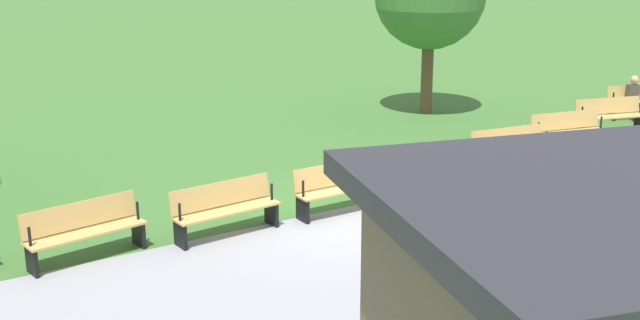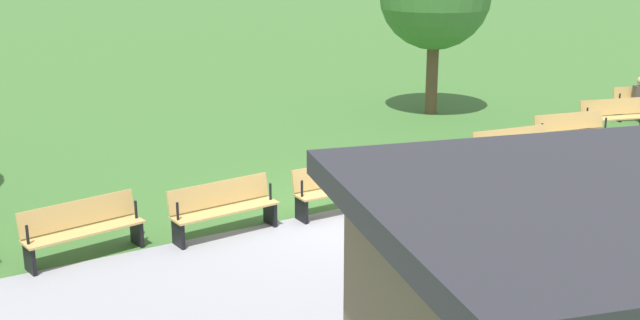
{
  "view_description": "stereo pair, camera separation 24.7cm",
  "coord_description": "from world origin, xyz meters",
  "px_view_note": "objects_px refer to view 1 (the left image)",
  "views": [
    {
      "loc": [
        7.58,
        11.17,
        4.85
      ],
      "look_at": [
        -0.0,
        -0.81,
        0.8
      ],
      "focal_mm": 44.07,
      "sensor_mm": 36.0,
      "label": 1
    },
    {
      "loc": [
        7.37,
        11.3,
        4.85
      ],
      "look_at": [
        -0.0,
        -0.81,
        0.8
      ],
      "focal_mm": 44.07,
      "sensor_mm": 36.0,
      "label": 2
    }
  ],
  "objects_px": {
    "bench_0": "(640,101)",
    "bench_7": "(84,230)",
    "bench_4": "(436,166)",
    "bench_6": "(225,208)",
    "person_seated": "(634,97)",
    "bench_5": "(342,187)",
    "bench_2": "(567,130)",
    "bench_3": "(510,148)",
    "bench_1": "(610,115)"
  },
  "relations": [
    {
      "from": "bench_5",
      "to": "bench_6",
      "type": "relative_size",
      "value": 0.98
    },
    {
      "from": "bench_3",
      "to": "bench_2",
      "type": "bearing_deg",
      "value": -161.71
    },
    {
      "from": "bench_0",
      "to": "bench_7",
      "type": "distance_m",
      "value": 15.93
    },
    {
      "from": "bench_5",
      "to": "person_seated",
      "type": "bearing_deg",
      "value": -169.78
    },
    {
      "from": "bench_4",
      "to": "bench_6",
      "type": "height_order",
      "value": "same"
    },
    {
      "from": "bench_6",
      "to": "person_seated",
      "type": "height_order",
      "value": "person_seated"
    },
    {
      "from": "bench_0",
      "to": "bench_5",
      "type": "bearing_deg",
      "value": 30.5
    },
    {
      "from": "bench_0",
      "to": "bench_5",
      "type": "xyz_separation_m",
      "value": [
        11.26,
        2.01,
        0.0
      ]
    },
    {
      "from": "bench_1",
      "to": "bench_5",
      "type": "bearing_deg",
      "value": 24.4
    },
    {
      "from": "bench_1",
      "to": "bench_3",
      "type": "bearing_deg",
      "value": 28.46
    },
    {
      "from": "bench_2",
      "to": "person_seated",
      "type": "xyz_separation_m",
      "value": [
        -4.1,
        -1.24,
        0.16
      ]
    },
    {
      "from": "bench_4",
      "to": "bench_5",
      "type": "relative_size",
      "value": 1.02
    },
    {
      "from": "bench_1",
      "to": "bench_3",
      "type": "relative_size",
      "value": 1.0
    },
    {
      "from": "bench_2",
      "to": "bench_6",
      "type": "height_order",
      "value": "same"
    },
    {
      "from": "bench_7",
      "to": "person_seated",
      "type": "height_order",
      "value": "person_seated"
    },
    {
      "from": "bench_2",
      "to": "bench_7",
      "type": "height_order",
      "value": "same"
    },
    {
      "from": "bench_0",
      "to": "bench_4",
      "type": "bearing_deg",
      "value": 32.53
    },
    {
      "from": "bench_6",
      "to": "bench_2",
      "type": "bearing_deg",
      "value": 179.98
    },
    {
      "from": "bench_3",
      "to": "person_seated",
      "type": "relative_size",
      "value": 1.6
    },
    {
      "from": "bench_7",
      "to": "person_seated",
      "type": "relative_size",
      "value": 1.6
    },
    {
      "from": "bench_0",
      "to": "bench_7",
      "type": "height_order",
      "value": "same"
    },
    {
      "from": "bench_1",
      "to": "bench_6",
      "type": "height_order",
      "value": "same"
    },
    {
      "from": "bench_0",
      "to": "bench_4",
      "type": "xyz_separation_m",
      "value": [
        8.96,
        1.93,
        0.0
      ]
    },
    {
      "from": "bench_0",
      "to": "bench_3",
      "type": "distance_m",
      "value": 6.88
    },
    {
      "from": "bench_3",
      "to": "bench_7",
      "type": "distance_m",
      "value": 9.17
    },
    {
      "from": "bench_1",
      "to": "bench_3",
      "type": "height_order",
      "value": "same"
    },
    {
      "from": "bench_5",
      "to": "bench_6",
      "type": "distance_m",
      "value": 2.3
    },
    {
      "from": "bench_2",
      "to": "bench_4",
      "type": "distance_m",
      "value": 4.6
    },
    {
      "from": "bench_3",
      "to": "bench_4",
      "type": "distance_m",
      "value": 2.3
    },
    {
      "from": "bench_2",
      "to": "bench_3",
      "type": "distance_m",
      "value": 2.3
    },
    {
      "from": "bench_0",
      "to": "bench_2",
      "type": "distance_m",
      "value": 4.59
    },
    {
      "from": "bench_0",
      "to": "bench_7",
      "type": "relative_size",
      "value": 1.0
    },
    {
      "from": "person_seated",
      "to": "bench_4",
      "type": "bearing_deg",
      "value": 32.71
    },
    {
      "from": "bench_4",
      "to": "bench_7",
      "type": "bearing_deg",
      "value": 2.05
    },
    {
      "from": "bench_0",
      "to": "bench_1",
      "type": "height_order",
      "value": "same"
    },
    {
      "from": "bench_5",
      "to": "person_seated",
      "type": "xyz_separation_m",
      "value": [
        -10.95,
        -1.97,
        0.16
      ]
    },
    {
      "from": "bench_7",
      "to": "person_seated",
      "type": "distance_m",
      "value": 15.62
    },
    {
      "from": "person_seated",
      "to": "bench_0",
      "type": "bearing_deg",
      "value": -152.42
    },
    {
      "from": "bench_1",
      "to": "bench_7",
      "type": "xyz_separation_m",
      "value": [
        13.66,
        0.97,
        0.0
      ]
    },
    {
      "from": "bench_2",
      "to": "person_seated",
      "type": "relative_size",
      "value": 1.6
    },
    {
      "from": "bench_3",
      "to": "bench_7",
      "type": "height_order",
      "value": "same"
    },
    {
      "from": "bench_2",
      "to": "bench_4",
      "type": "relative_size",
      "value": 1.02
    },
    {
      "from": "bench_1",
      "to": "bench_6",
      "type": "xyz_separation_m",
      "value": [
        11.37,
        1.21,
        0.0
      ]
    },
    {
      "from": "bench_5",
      "to": "bench_4",
      "type": "bearing_deg",
      "value": -177.97
    },
    {
      "from": "bench_3",
      "to": "bench_5",
      "type": "xyz_separation_m",
      "value": [
        4.58,
        0.33,
        0.0
      ]
    },
    {
      "from": "bench_5",
      "to": "bench_7",
      "type": "bearing_deg",
      "value": -4.06
    },
    {
      "from": "bench_0",
      "to": "bench_2",
      "type": "relative_size",
      "value": 0.99
    },
    {
      "from": "bench_0",
      "to": "bench_3",
      "type": "xyz_separation_m",
      "value": [
        6.67,
        1.69,
        0.0
      ]
    },
    {
      "from": "bench_3",
      "to": "bench_4",
      "type": "height_order",
      "value": "same"
    },
    {
      "from": "bench_3",
      "to": "bench_4",
      "type": "xyz_separation_m",
      "value": [
        2.29,
        0.24,
        0.0
      ]
    }
  ]
}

